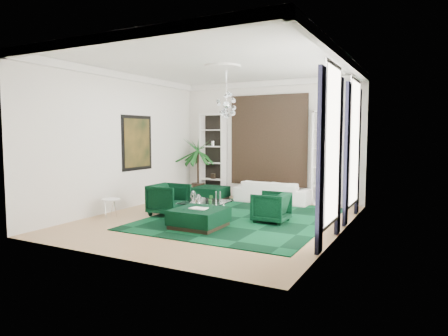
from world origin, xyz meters
The scene contains 30 objects.
floor centered at (0.00, 0.00, -0.01)m, with size 6.00×7.00×0.02m, color tan.
ceiling centered at (0.00, 0.00, 3.81)m, with size 6.00×7.00×0.02m, color white.
wall_back centered at (0.00, 3.51, 1.90)m, with size 6.00×0.02×3.80m, color silver.
wall_front centered at (0.00, -3.51, 1.90)m, with size 6.00×0.02×3.80m, color silver.
wall_left centered at (-3.01, 0.00, 1.90)m, with size 0.02×7.00×3.80m, color silver.
wall_right centered at (3.01, 0.00, 1.90)m, with size 0.02×7.00×3.80m, color silver.
crown_molding centered at (0.00, 0.00, 3.70)m, with size 6.00×7.00×0.18m, color white, non-canonical shape.
ceiling_medallion centered at (0.00, 0.30, 3.77)m, with size 0.90×0.90×0.05m, color white.
tapestry centered at (0.00, 3.46, 1.90)m, with size 2.50×0.06×2.80m, color black.
shelving_left centered at (-1.95, 3.31, 1.40)m, with size 0.90×0.38×2.80m, color white, non-canonical shape.
shelving_right centered at (1.95, 3.31, 1.40)m, with size 0.90×0.38×2.80m, color white, non-canonical shape.
painting centered at (-2.97, 0.60, 1.85)m, with size 0.04×1.30×1.60m, color black.
window_near centered at (2.99, -0.90, 1.90)m, with size 0.03×1.10×2.90m, color white.
curtain_near_a centered at (2.96, -1.68, 1.65)m, with size 0.07×0.30×3.25m, color black.
curtain_near_b centered at (2.96, -0.12, 1.65)m, with size 0.07×0.30×3.25m, color black.
window_far centered at (2.99, 1.50, 1.90)m, with size 0.03×1.10×2.90m, color white.
curtain_far_a centered at (2.96, 0.72, 1.65)m, with size 0.07×0.30×3.25m, color black.
curtain_far_b centered at (2.96, 2.28, 1.65)m, with size 0.07×0.30×3.25m, color black.
rug centered at (0.49, 0.40, 0.01)m, with size 4.20×5.00×0.02m, color black.
sofa centered at (0.39, 2.88, 0.33)m, with size 2.29×0.90×0.67m, color white.
armchair_left centered at (-1.38, -0.09, 0.41)m, with size 0.87×0.90×0.82m, color black.
armchair_right centered at (1.31, 0.31, 0.37)m, with size 0.78×0.80×0.73m, color black.
coffee_table centered at (-0.46, 0.25, 0.19)m, with size 1.08×1.08×0.37m, color white, non-canonical shape.
ottoman_side centered at (-1.54, 2.39, 0.21)m, with size 0.96×0.96×0.43m, color black.
ottoman_front centered at (0.06, -0.97, 0.22)m, with size 1.10×1.10×0.44m, color black.
book centered at (0.06, -0.97, 0.45)m, with size 0.40×0.27×0.03m, color white.
side_table centered at (-2.55, -0.98, 0.22)m, with size 0.47×0.47×0.45m, color white.
palm centered at (-2.43, 3.11, 1.26)m, with size 1.58×1.58×2.53m, color #19591E, non-canonical shape.
chandelier centered at (-0.02, 0.56, 2.85)m, with size 0.73×0.73×0.66m, color white, non-canonical shape.
table_plant centered at (-0.19, 0.02, 0.49)m, with size 0.13×0.10×0.23m, color #19591E.
Camera 1 is at (4.66, -8.56, 2.13)m, focal length 32.00 mm.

